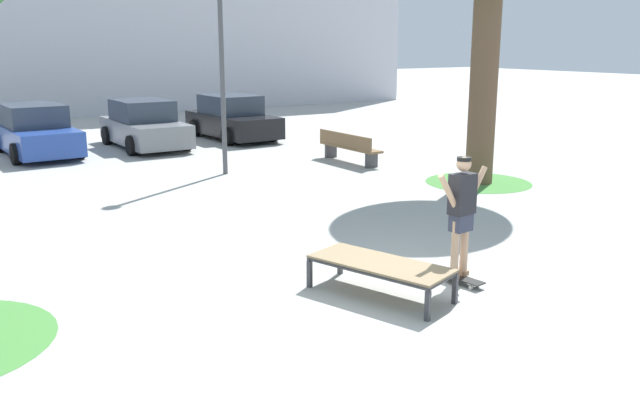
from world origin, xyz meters
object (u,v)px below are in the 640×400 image
at_px(skate_box, 380,265).
at_px(skater, 462,208).
at_px(skateboard, 458,277).
at_px(car_grey, 144,126).
at_px(car_blue, 36,132).
at_px(car_black, 232,119).
at_px(light_post, 220,19).
at_px(park_bench, 349,147).

relative_size(skate_box, skater, 1.21).
distance_m(skate_box, skateboard, 1.28).
relative_size(skateboard, car_grey, 0.19).
relative_size(car_blue, car_black, 1.01).
relative_size(car_blue, light_post, 0.74).
bearing_deg(park_bench, skate_box, -121.98).
distance_m(skater, car_black, 15.17).
xyz_separation_m(skateboard, car_blue, (-3.03, 14.64, 0.61)).
height_order(car_grey, car_black, same).
bearing_deg(skate_box, skater, -9.50).
relative_size(skateboard, light_post, 0.14).
distance_m(skateboard, park_bench, 9.65).
xyz_separation_m(car_black, light_post, (-2.85, -5.75, 3.13)).
height_order(car_black, light_post, light_post).
relative_size(car_black, park_bench, 1.77).
bearing_deg(car_black, light_post, -116.33).
xyz_separation_m(skateboard, car_black, (3.36, 14.79, 0.61)).
bearing_deg(skateboard, car_black, 77.20).
distance_m(car_grey, car_black, 3.21).
relative_size(car_black, light_post, 0.73).
distance_m(car_grey, park_bench, 6.97).
xyz_separation_m(skateboard, park_bench, (4.11, 8.72, 0.37)).
height_order(skateboard, car_blue, car_blue).
bearing_deg(skater, car_blue, 101.70).
distance_m(skateboard, light_post, 9.80).
height_order(skate_box, car_grey, car_grey).
xyz_separation_m(park_bench, light_post, (-3.59, 0.32, 3.38)).
height_order(car_blue, light_post, light_post).
relative_size(skate_box, car_grey, 0.48).
xyz_separation_m(car_blue, park_bench, (7.14, -5.92, -0.24)).
bearing_deg(park_bench, car_black, 96.99).
distance_m(skater, car_blue, 14.96).
xyz_separation_m(skate_box, car_grey, (1.38, 14.26, 0.28)).
relative_size(car_grey, car_black, 0.99).
xyz_separation_m(car_blue, car_black, (6.39, 0.15, 0.00)).
distance_m(skateboard, car_grey, 14.48).
bearing_deg(car_grey, skater, -90.66).
bearing_deg(car_grey, car_black, 5.87).
xyz_separation_m(skater, car_blue, (-3.03, 14.64, -0.38)).
bearing_deg(car_grey, park_bench, -55.53).
height_order(car_grey, light_post, light_post).
relative_size(skate_box, car_blue, 0.48).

